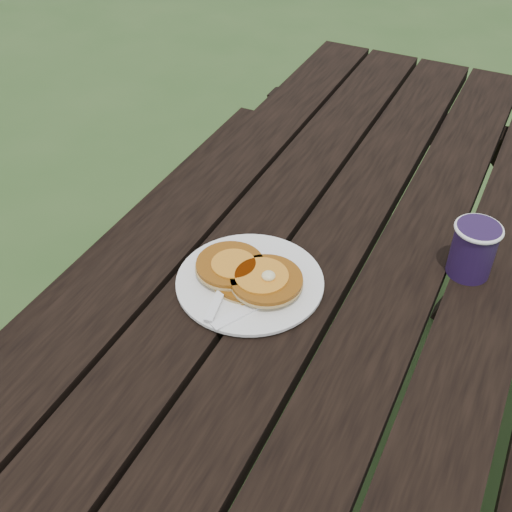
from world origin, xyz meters
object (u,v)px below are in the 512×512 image
at_px(picnic_table, 323,359).
at_px(coffee_cup, 474,247).
at_px(plate, 250,282).
at_px(pancake_stack, 249,274).

height_order(picnic_table, coffee_cup, coffee_cup).
xyz_separation_m(plate, coffee_cup, (0.34, 0.21, 0.05)).
bearing_deg(picnic_table, plate, -112.41).
height_order(plate, coffee_cup, coffee_cup).
relative_size(pancake_stack, coffee_cup, 1.93).
bearing_deg(coffee_cup, picnic_table, 179.58).
distance_m(plate, coffee_cup, 0.41).
relative_size(picnic_table, plate, 6.97).
distance_m(picnic_table, pancake_stack, 0.47).
bearing_deg(pancake_stack, coffee_cup, 31.14).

